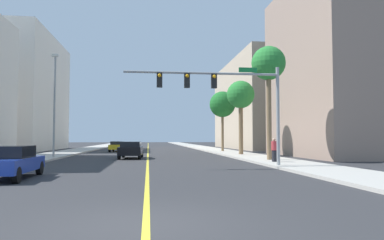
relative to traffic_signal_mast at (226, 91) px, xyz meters
name	(u,v)px	position (x,y,z in m)	size (l,w,h in m)	color
ground	(148,151)	(-4.51, 29.02, -4.47)	(192.00, 192.00, 0.00)	#2D2D30
sidewalk_left	(79,150)	(-13.69, 29.02, -4.40)	(3.86, 168.00, 0.15)	#B2ADA3
sidewalk_right	(214,150)	(4.66, 29.02, -4.40)	(3.86, 168.00, 0.15)	#B2ADA3
lane_marking_center	(148,151)	(-4.51, 29.02, -4.47)	(0.16, 144.00, 0.01)	yellow
building_left_far	(13,93)	(-23.74, 33.36, 3.63)	(11.57, 19.37, 16.19)	silver
building_right_near	(346,69)	(14.38, 11.92, 3.90)	(10.90, 15.28, 16.74)	gray
building_right_far	(266,105)	(15.19, 38.11, 2.74)	(12.53, 26.42, 14.42)	tan
traffic_signal_mast	(226,91)	(0.00, 0.00, 0.00)	(9.13, 0.36, 5.79)	gray
street_lamp	(55,100)	(-12.26, 10.53, 0.41)	(0.56, 0.28, 8.61)	gray
palm_near	(268,66)	(4.38, 5.22, 2.64)	(2.53, 2.53, 8.43)	brown
palm_mid	(241,96)	(4.56, 14.12, 1.41)	(2.73, 2.73, 7.25)	brown
palm_far	(222,105)	(4.58, 23.03, 1.36)	(3.19, 3.19, 7.33)	brown
car_blue	(10,162)	(-10.34, -4.18, -3.74)	(1.88, 4.49, 1.41)	#1E389E
car_yellow	(118,146)	(-8.31, 26.35, -3.78)	(2.03, 4.45, 1.30)	gold
car_black	(131,150)	(-5.92, 10.53, -3.71)	(2.00, 4.44, 1.43)	black
pedestrian	(274,150)	(3.93, 2.94, -3.54)	(0.38, 0.38, 1.58)	black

